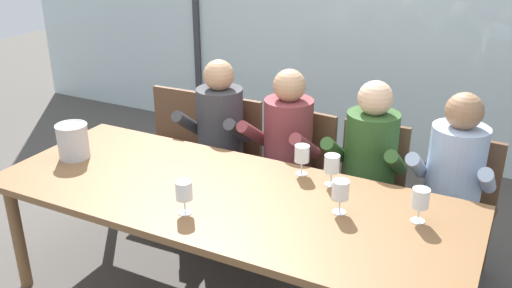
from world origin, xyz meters
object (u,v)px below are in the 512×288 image
at_px(wine_glass_by_right_taster, 420,200).
at_px(chair_left_of_center, 229,150).
at_px(chair_near_curtain, 173,139).
at_px(wine_glass_by_left_taster, 302,155).
at_px(person_charcoal_jacket, 216,135).
at_px(person_olive_shirt, 366,165).
at_px(person_pale_blue_shirt, 451,182).
at_px(wine_glass_center_pour, 341,191).
at_px(chair_center, 299,166).
at_px(chair_near_window_right, 458,199).
at_px(dining_table, 226,204).
at_px(wine_glass_near_bucket, 184,192).
at_px(chair_right_of_center, 369,182).
at_px(person_maroon_top, 282,149).
at_px(wine_glass_spare_empty, 332,165).

bearing_deg(wine_glass_by_right_taster, chair_left_of_center, 152.82).
distance_m(chair_near_curtain, wine_glass_by_left_taster, 1.41).
relative_size(person_charcoal_jacket, person_olive_shirt, 1.00).
height_order(person_olive_shirt, person_pale_blue_shirt, same).
bearing_deg(wine_glass_center_pour, person_pale_blue_shirt, 58.03).
bearing_deg(chair_near_curtain, person_pale_blue_shirt, -5.92).
xyz_separation_m(chair_center, wine_glass_center_pour, (0.56, -0.83, 0.34)).
height_order(chair_near_curtain, chair_near_window_right, same).
height_order(dining_table, wine_glass_near_bucket, wine_glass_near_bucket).
relative_size(chair_center, person_charcoal_jacket, 0.73).
bearing_deg(wine_glass_by_right_taster, chair_right_of_center, 120.74).
relative_size(person_pale_blue_shirt, wine_glass_near_bucket, 6.82).
bearing_deg(chair_right_of_center, wine_glass_by_left_taster, -120.72).
bearing_deg(person_maroon_top, person_charcoal_jacket, -174.52).
height_order(chair_left_of_center, chair_right_of_center, same).
bearing_deg(chair_center, wine_glass_spare_empty, -48.50).
xyz_separation_m(chair_near_window_right, wine_glass_center_pour, (-0.47, -0.84, 0.34)).
height_order(chair_center, chair_near_window_right, same).
relative_size(chair_center, person_olive_shirt, 0.73).
height_order(person_pale_blue_shirt, wine_glass_center_pour, person_pale_blue_shirt).
relative_size(person_charcoal_jacket, wine_glass_by_left_taster, 6.82).
bearing_deg(chair_near_curtain, person_maroon_top, -10.43).
bearing_deg(wine_glass_by_left_taster, person_charcoal_jacket, 154.47).
xyz_separation_m(chair_near_curtain, wine_glass_center_pour, (1.60, -0.84, 0.34)).
bearing_deg(wine_glass_spare_empty, dining_table, -142.95).
bearing_deg(chair_near_curtain, person_olive_shirt, -7.29).
xyz_separation_m(dining_table, chair_right_of_center, (0.53, 0.90, -0.16)).
relative_size(dining_table, person_charcoal_jacket, 2.17).
xyz_separation_m(dining_table, wine_glass_by_right_taster, (0.96, 0.17, 0.18)).
bearing_deg(chair_center, person_maroon_top, -110.64).
height_order(chair_left_of_center, wine_glass_near_bucket, wine_glass_near_bucket).
height_order(chair_left_of_center, person_pale_blue_shirt, person_pale_blue_shirt).
distance_m(chair_center, wine_glass_by_left_taster, 0.66).
relative_size(person_charcoal_jacket, wine_glass_near_bucket, 6.82).
xyz_separation_m(person_maroon_top, wine_glass_center_pour, (0.62, -0.69, 0.17)).
relative_size(chair_right_of_center, wine_glass_near_bucket, 4.98).
bearing_deg(person_pale_blue_shirt, person_maroon_top, -176.68).
relative_size(dining_table, wine_glass_near_bucket, 14.76).
bearing_deg(wine_glass_spare_empty, chair_center, 126.48).
distance_m(person_maroon_top, wine_glass_near_bucket, 1.06).
bearing_deg(chair_center, wine_glass_by_left_taster, -61.52).
relative_size(person_olive_shirt, wine_glass_by_right_taster, 6.82).
bearing_deg(wine_glass_by_right_taster, wine_glass_near_bucket, -156.99).
bearing_deg(wine_glass_by_right_taster, person_pale_blue_shirt, 83.63).
relative_size(person_maroon_top, wine_glass_center_pour, 6.82).
distance_m(chair_left_of_center, person_charcoal_jacket, 0.24).
xyz_separation_m(chair_left_of_center, wine_glass_near_bucket, (0.44, -1.20, 0.34)).
bearing_deg(wine_glass_center_pour, person_olive_shirt, 95.47).
height_order(dining_table, person_pale_blue_shirt, person_pale_blue_shirt).
distance_m(dining_table, chair_center, 0.93).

